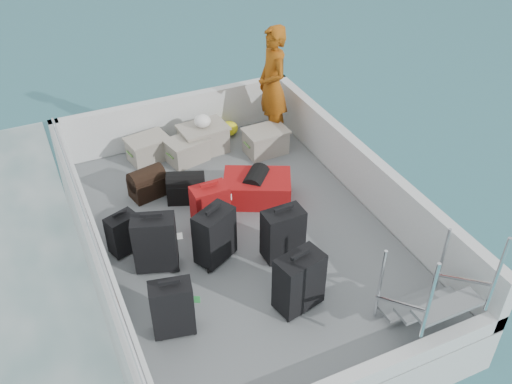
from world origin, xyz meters
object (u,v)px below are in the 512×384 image
crate_3 (266,142)px  crate_0 (148,150)px  suitcase_4 (215,236)px  crate_1 (187,151)px  suitcase_2 (123,234)px  suitcase_5 (210,208)px  suitcase_6 (299,282)px  suitcase_1 (155,244)px  suitcase_0 (172,309)px  suitcase_7 (283,234)px  suitcase_8 (257,188)px  crate_2 (204,140)px  passenger (272,86)px

crate_3 → crate_0: bearing=161.8°
suitcase_4 → crate_1: bearing=51.3°
suitcase_2 → crate_0: (0.80, 1.79, -0.09)m
suitcase_5 → suitcase_6: (0.37, -1.57, 0.03)m
crate_3 → suitcase_1: bearing=-142.0°
crate_0 → suitcase_6: bearing=-79.4°
crate_3 → suitcase_0: bearing=-130.6°
suitcase_2 → suitcase_4: 1.07m
suitcase_4 → suitcase_7: (0.72, -0.28, -0.02)m
suitcase_4 → suitcase_8: bearing=14.4°
suitcase_0 → suitcase_5: (0.92, 1.36, -0.02)m
crate_2 → passenger: 1.27m
passenger → crate_1: bearing=-83.7°
suitcase_6 → crate_2: size_ratio=1.05×
suitcase_5 → crate_2: size_ratio=0.94×
suitcase_1 → crate_1: 2.21m
suitcase_0 → suitcase_8: size_ratio=0.74×
suitcase_2 → suitcase_5: 1.07m
suitcase_5 → crate_1: size_ratio=1.12×
crate_3 → passenger: (0.25, 0.32, 0.71)m
crate_0 → suitcase_2: bearing=-114.0°
crate_2 → suitcase_7: bearing=-89.3°
suitcase_4 → suitcase_5: 0.57m
suitcase_4 → crate_1: (0.39, 2.08, -0.17)m
suitcase_7 → suitcase_8: bearing=78.9°
crate_0 → crate_1: 0.57m
suitcase_0 → suitcase_7: bearing=31.8°
suitcase_0 → suitcase_1: bearing=94.7°
crate_3 → suitcase_5: bearing=-136.5°
suitcase_1 → passenger: (2.40, 2.00, 0.53)m
crate_0 → crate_3: (1.62, -0.53, 0.01)m
suitcase_1 → suitcase_6: bearing=-26.3°
suitcase_5 → crate_1: bearing=80.5°
passenger → crate_3: bearing=-34.5°
crate_2 → crate_3: (0.81, -0.40, -0.02)m
suitcase_2 → suitcase_5: bearing=-21.6°
suitcase_1 → suitcase_0: bearing=-78.1°
crate_1 → crate_2: crate_2 is taller
crate_1 → crate_3: size_ratio=0.93×
crate_1 → passenger: (1.37, 0.06, 0.72)m
suitcase_6 → crate_1: 3.12m
crate_1 → passenger: size_ratio=0.31×
crate_0 → crate_2: size_ratio=0.84×
suitcase_8 → suitcase_1: bearing=139.9°
suitcase_5 → crate_3: suitcase_5 is taller
suitcase_2 → suitcase_6: size_ratio=0.75×
suitcase_5 → suitcase_8: suitcase_5 is taller
crate_2 → passenger: passenger is taller
suitcase_4 → crate_2: 2.34m
suitcase_8 → crate_1: 1.35m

